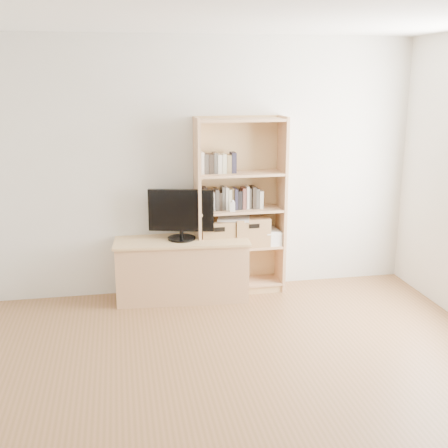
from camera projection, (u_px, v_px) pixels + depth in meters
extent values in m
cube|color=brown|center=(257.00, 423.00, 3.67)|extent=(4.50, 5.00, 0.01)
cube|color=beige|center=(199.00, 168.00, 5.72)|extent=(4.50, 0.02, 2.60)
cube|color=tan|center=(182.00, 270.00, 5.70)|extent=(1.34, 0.59, 0.60)
cube|color=tan|center=(240.00, 207.00, 5.73)|extent=(0.91, 0.33, 1.82)
cube|color=black|center=(181.00, 214.00, 5.55)|extent=(0.64, 0.20, 0.51)
cube|color=#221F2F|center=(240.00, 197.00, 5.73)|extent=(0.90, 0.23, 0.24)
cube|color=#221F2F|center=(220.00, 162.00, 5.60)|extent=(0.41, 0.16, 0.21)
cube|color=white|center=(233.00, 207.00, 5.61)|extent=(0.05, 0.04, 0.10)
cube|color=#A46F4A|center=(217.00, 233.00, 5.75)|extent=(0.34, 0.28, 0.28)
cube|color=#A46F4A|center=(251.00, 231.00, 5.81)|extent=(0.36, 0.30, 0.29)
cube|color=silver|center=(234.00, 219.00, 5.73)|extent=(0.37, 0.30, 0.03)
cube|color=silver|center=(269.00, 237.00, 5.87)|extent=(0.21, 0.29, 0.13)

